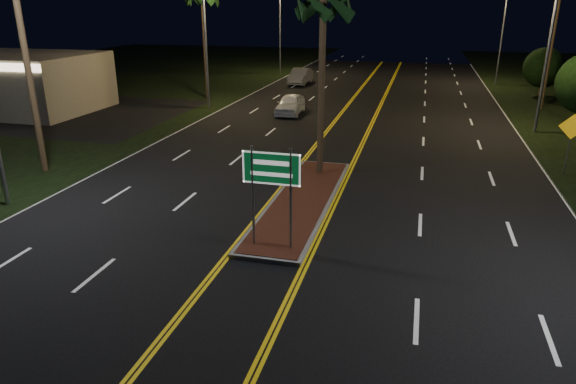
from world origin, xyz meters
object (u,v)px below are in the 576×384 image
(palm_median, at_px, (323,5))
(car_near, at_px, (290,102))
(streetlight_right_mid, at_px, (543,34))
(car_far, at_px, (300,75))
(warning_sign, at_px, (571,135))
(shrub_far, at_px, (544,68))
(streetlight_right_far, at_px, (499,23))
(median_island, at_px, (302,201))
(streetlight_left_far, at_px, (283,20))
(highway_sign, at_px, (271,178))
(streetlight_left_mid, at_px, (210,29))

(palm_median, xyz_separation_m, car_near, (-4.68, 13.06, -6.47))
(streetlight_right_mid, bearing_deg, car_far, 138.84)
(car_far, bearing_deg, warning_sign, -51.86)
(streetlight_right_mid, height_order, shrub_far, streetlight_right_mid)
(streetlight_right_far, height_order, car_far, streetlight_right_far)
(car_far, bearing_deg, streetlight_right_mid, -40.01)
(palm_median, relative_size, car_far, 1.61)
(streetlight_right_far, bearing_deg, car_near, -129.66)
(median_island, height_order, palm_median, palm_median)
(streetlight_right_far, relative_size, shrub_far, 2.27)
(warning_sign, bearing_deg, car_near, 153.53)
(streetlight_left_far, xyz_separation_m, shrub_far, (24.41, -8.00, -3.32))
(highway_sign, bearing_deg, palm_median, 90.00)
(median_island, distance_m, streetlight_right_mid, 19.20)
(streetlight_right_far, xyz_separation_m, palm_median, (-10.61, -31.50, 1.62))
(shrub_far, distance_m, car_far, 21.15)
(shrub_far, height_order, car_near, shrub_far)
(shrub_far, distance_m, car_near, 22.33)
(car_near, bearing_deg, streetlight_left_mid, 173.77)
(streetlight_left_mid, xyz_separation_m, car_far, (3.38, 13.60, -4.80))
(median_island, height_order, streetlight_left_mid, streetlight_left_mid)
(streetlight_right_far, xyz_separation_m, car_far, (-17.85, -4.40, -4.80))
(median_island, height_order, streetlight_right_mid, streetlight_right_mid)
(palm_median, height_order, shrub_far, palm_median)
(palm_median, xyz_separation_m, warning_sign, (10.80, 3.16, -5.47))
(palm_median, distance_m, car_far, 28.78)
(highway_sign, height_order, streetlight_left_mid, streetlight_left_mid)
(shrub_far, bearing_deg, streetlight_right_far, 117.98)
(median_island, bearing_deg, car_near, 105.77)
(streetlight_left_far, distance_m, car_near, 21.83)
(shrub_far, bearing_deg, highway_sign, -112.57)
(shrub_far, relative_size, car_near, 0.82)
(shrub_far, bearing_deg, streetlight_left_far, 161.86)
(streetlight_right_mid, bearing_deg, palm_median, -132.70)
(streetlight_left_mid, relative_size, car_far, 1.75)
(streetlight_left_mid, xyz_separation_m, streetlight_right_mid, (21.23, -2.00, 0.00))
(palm_median, bearing_deg, warning_sign, 16.32)
(median_island, xyz_separation_m, shrub_far, (13.80, 29.00, 2.25))
(streetlight_right_mid, distance_m, streetlight_right_far, 20.00)
(streetlight_left_far, bearing_deg, shrub_far, -18.14)
(streetlight_left_mid, distance_m, palm_median, 17.25)
(streetlight_left_far, xyz_separation_m, car_near, (5.94, -20.44, -4.85))
(warning_sign, bearing_deg, highway_sign, -128.71)
(streetlight_left_mid, relative_size, car_near, 1.87)
(highway_sign, distance_m, warning_sign, 15.33)
(palm_median, bearing_deg, shrub_far, 61.58)
(median_island, xyz_separation_m, streetlight_right_far, (10.61, 35.00, 5.57))
(palm_median, bearing_deg, streetlight_left_far, 107.58)
(shrub_far, bearing_deg, warning_sign, -97.65)
(streetlight_right_mid, xyz_separation_m, car_near, (-15.29, 1.56, -4.85))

